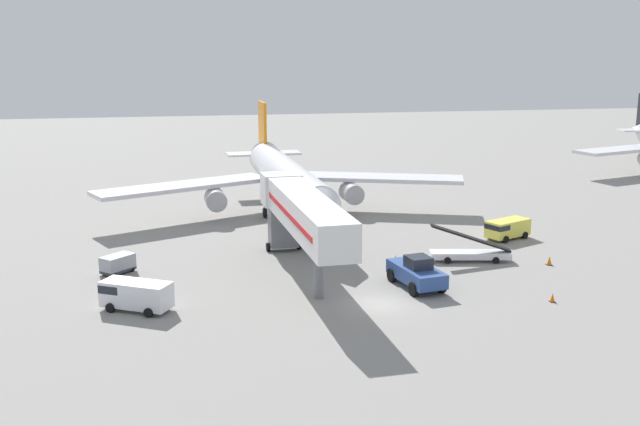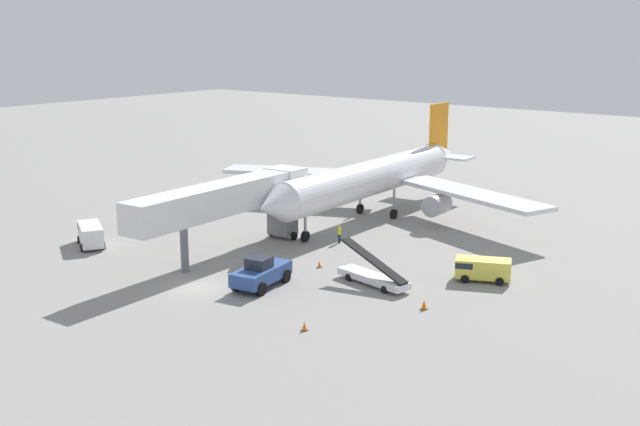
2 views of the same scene
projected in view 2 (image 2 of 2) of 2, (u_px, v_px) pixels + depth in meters
The scene contains 12 objects.
ground_plane at pixel (200, 288), 63.33m from camera, with size 300.00×300.00×0.00m, color gray.
airplane_at_gate at pixel (375, 177), 86.06m from camera, with size 41.05×38.57×11.46m.
jet_bridge at pixel (231, 199), 71.15m from camera, with size 4.30×21.61×7.02m.
pushback_tug at pixel (261, 273), 63.26m from camera, with size 3.51×6.08×2.55m.
belt_loader_truck at pixel (373, 276), 63.83m from camera, with size 7.14×3.00×3.28m.
service_van_rear_left at pixel (481, 268), 64.86m from camera, with size 4.91×3.67×1.86m.
service_van_near_right at pixel (90, 234), 75.26m from camera, with size 5.31×4.21×2.10m.
baggage_cart_near_center at pixel (154, 217), 83.48m from camera, with size 2.95×2.93×1.52m.
ground_crew_worker_foreground at pixel (339, 233), 76.31m from camera, with size 0.40×0.40×1.81m.
safety_cone_alpha at pixel (304, 326), 54.25m from camera, with size 0.43×0.43×0.65m.
safety_cone_bravo at pixel (424, 305), 58.31m from camera, with size 0.49×0.49×0.75m.
safety_cone_charlie at pixel (319, 264), 68.59m from camera, with size 0.38×0.38×0.59m.
Camera 2 is at (44.96, -41.25, 20.46)m, focal length 44.00 mm.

